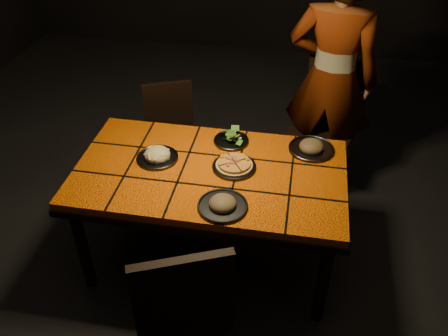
% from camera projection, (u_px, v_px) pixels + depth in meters
% --- Properties ---
extents(room_shell, '(6.04, 7.04, 3.08)m').
position_uv_depth(room_shell, '(207.00, 51.00, 2.35)').
color(room_shell, black).
rests_on(room_shell, ground).
extents(dining_table, '(1.62, 0.92, 0.75)m').
position_uv_depth(dining_table, '(210.00, 180.00, 2.86)').
color(dining_table, '#FF6808').
rests_on(dining_table, ground).
extents(chair_near, '(0.59, 0.59, 1.00)m').
position_uv_depth(chair_near, '(182.00, 302.00, 2.28)').
color(chair_near, black).
rests_on(chair_near, ground).
extents(chair_far_left, '(0.49, 0.49, 0.83)m').
position_uv_depth(chair_far_left, '(171.00, 130.00, 3.65)').
color(chair_far_left, black).
rests_on(chair_far_left, ground).
extents(chair_far_right, '(0.58, 0.58, 1.02)m').
position_uv_depth(chair_far_right, '(329.00, 115.00, 3.62)').
color(chair_far_right, black).
rests_on(chair_far_right, ground).
extents(diner, '(0.73, 0.55, 1.80)m').
position_uv_depth(diner, '(331.00, 80.00, 3.39)').
color(diner, brown).
rests_on(diner, ground).
extents(plate_pizza, '(0.30, 0.30, 0.04)m').
position_uv_depth(plate_pizza, '(234.00, 165.00, 2.81)').
color(plate_pizza, '#38373D').
rests_on(plate_pizza, dining_table).
extents(plate_pasta, '(0.26, 0.26, 0.08)m').
position_uv_depth(plate_pasta, '(157.00, 156.00, 2.88)').
color(plate_pasta, '#38373D').
rests_on(plate_pasta, dining_table).
extents(plate_salad, '(0.23, 0.23, 0.07)m').
position_uv_depth(plate_salad, '(231.00, 139.00, 3.02)').
color(plate_salad, '#38373D').
rests_on(plate_salad, dining_table).
extents(plate_mushroom_a, '(0.27, 0.27, 0.09)m').
position_uv_depth(plate_mushroom_a, '(223.00, 204.00, 2.53)').
color(plate_mushroom_a, '#38373D').
rests_on(plate_mushroom_a, dining_table).
extents(plate_mushroom_b, '(0.28, 0.28, 0.09)m').
position_uv_depth(plate_mushroom_b, '(312.00, 147.00, 2.95)').
color(plate_mushroom_b, '#38373D').
rests_on(plate_mushroom_b, dining_table).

